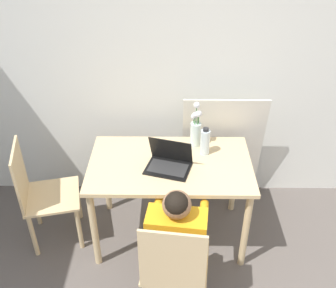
{
  "coord_description": "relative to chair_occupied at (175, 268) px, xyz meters",
  "views": [
    {
      "loc": [
        -0.24,
        -0.66,
        2.4
      ],
      "look_at": [
        -0.26,
        1.59,
        0.9
      ],
      "focal_mm": 42.0,
      "sensor_mm": 36.0,
      "label": 1
    }
  ],
  "objects": [
    {
      "name": "chair_occupied",
      "position": [
        0.0,
        0.0,
        0.0
      ],
      "size": [
        0.45,
        0.45,
        0.87
      ],
      "rotation": [
        0.0,
        0.0,
        3.02
      ],
      "color": "#D6B784",
      "rests_on": "ground_plane"
    },
    {
      "name": "laptop",
      "position": [
        -0.04,
        0.67,
        0.32
      ],
      "size": [
        0.36,
        0.3,
        0.22
      ],
      "rotation": [
        0.0,
        0.0,
        -0.28
      ],
      "color": "black",
      "rests_on": "dining_table"
    },
    {
      "name": "cardboard_panel",
      "position": [
        0.4,
        1.19,
        0.06
      ],
      "size": [
        0.67,
        0.16,
        1.02
      ],
      "color": "silver",
      "rests_on": "ground_plane"
    },
    {
      "name": "chair_spare",
      "position": [
        -1.0,
        0.67,
        0.0
      ],
      "size": [
        0.48,
        0.48,
        0.87
      ],
      "rotation": [
        0.0,
        0.0,
        1.8
      ],
      "color": "#D6B784",
      "rests_on": "ground_plane"
    },
    {
      "name": "flower_vase",
      "position": [
        0.16,
        0.95,
        0.41
      ],
      "size": [
        0.08,
        0.08,
        0.36
      ],
      "color": "silver",
      "rests_on": "dining_table"
    },
    {
      "name": "person_seated",
      "position": [
        0.01,
        0.12,
        0.17
      ],
      "size": [
        0.4,
        0.46,
        0.99
      ],
      "rotation": [
        0.0,
        0.0,
        3.02
      ],
      "color": "orange",
      "rests_on": "ground_plane"
    },
    {
      "name": "dining_table",
      "position": [
        -0.03,
        0.71,
        0.18
      ],
      "size": [
        1.18,
        0.7,
        0.72
      ],
      "color": "#D6B784",
      "rests_on": "ground_plane"
    },
    {
      "name": "water_bottle",
      "position": [
        0.22,
        0.84,
        0.37
      ],
      "size": [
        0.07,
        0.07,
        0.22
      ],
      "color": "silver",
      "rests_on": "dining_table"
    },
    {
      "name": "wall_back",
      "position": [
        0.22,
        1.32,
        0.8
      ],
      "size": [
        6.4,
        0.05,
        2.5
      ],
      "color": "silver",
      "rests_on": "ground_plane"
    }
  ]
}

